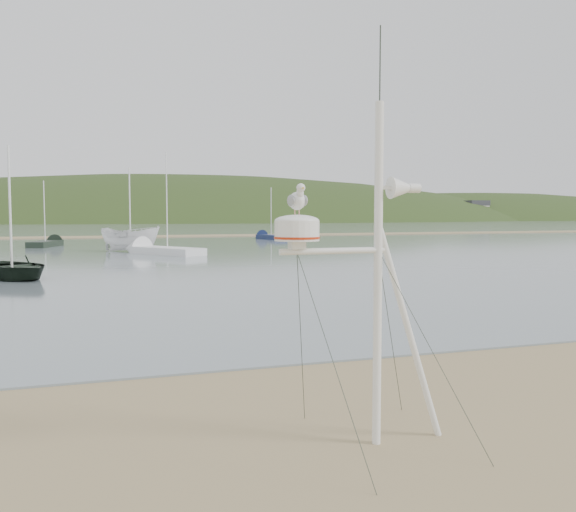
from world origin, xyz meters
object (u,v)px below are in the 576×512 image
object	(u,v)px
boat_dark	(11,223)
sailboat_blue_far	(265,236)
mast_rig	(375,347)
sailboat_dark_mid	(52,243)
boat_white	(130,218)
sailboat_white_near	(148,250)

from	to	relation	value
boat_dark	sailboat_blue_far	world-z (taller)	sailboat_blue_far
mast_rig	boat_dark	distance (m)	23.29
sailboat_dark_mid	sailboat_blue_far	xyz separation A→B (m)	(22.15, 8.35, -0.00)
boat_white	sailboat_white_near	xyz separation A→B (m)	(1.03, -2.43, -2.23)
boat_dark	boat_white	xyz separation A→B (m)	(6.37, 18.24, 0.04)
mast_rig	sailboat_dark_mid	bearing A→B (deg)	96.74
boat_white	sailboat_white_near	world-z (taller)	sailboat_white_near
boat_white	boat_dark	bearing A→B (deg)	-163.06
boat_dark	sailboat_white_near	world-z (taller)	sailboat_white_near
sailboat_dark_mid	boat_dark	bearing A→B (deg)	-90.71
sailboat_dark_mid	sailboat_blue_far	distance (m)	23.67
boat_dark	boat_white	bearing A→B (deg)	40.54
mast_rig	boat_white	world-z (taller)	mast_rig
boat_white	sailboat_blue_far	size ratio (longest dim) A/B	0.77
sailboat_blue_far	boat_white	bearing A→B (deg)	-130.60
boat_dark	boat_white	size ratio (longest dim) A/B	0.99
boat_white	sailboat_dark_mid	distance (m)	12.28
mast_rig	boat_dark	world-z (taller)	mast_rig
sailboat_white_near	sailboat_blue_far	size ratio (longest dim) A/B	1.22
boat_white	sailboat_dark_mid	size ratio (longest dim) A/B	0.79
sailboat_white_near	sailboat_dark_mid	size ratio (longest dim) A/B	1.23
mast_rig	boat_white	xyz separation A→B (m)	(-0.02, 40.60, 1.28)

